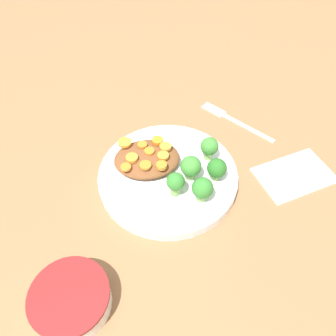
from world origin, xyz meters
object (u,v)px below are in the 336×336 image
at_px(plate, 168,175).
at_px(fork, 230,118).
at_px(napkin, 295,175).
at_px(dip_bowl, 71,299).

height_order(plate, fork, plate).
bearing_deg(napkin, plate, -4.54).
relative_size(dip_bowl, napkin, 0.70).
xyz_separation_m(plate, fork, (-0.17, -0.16, -0.01)).
xyz_separation_m(plate, napkin, (-0.25, 0.02, -0.01)).
xyz_separation_m(fork, napkin, (-0.09, 0.18, -0.00)).
bearing_deg(plate, napkin, 175.46).
height_order(plate, napkin, plate).
xyz_separation_m(dip_bowl, fork, (-0.34, -0.38, -0.02)).
bearing_deg(plate, dip_bowl, 52.50).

